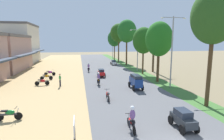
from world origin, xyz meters
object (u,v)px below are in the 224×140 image
(utility_pole_near, at_px, (154,49))
(utility_pole_far, at_px, (153,49))
(motorbike_ahead_fourth, at_px, (89,67))
(parked_motorbike_nearest, at_px, (9,114))
(median_tree_second, at_px, (159,39))
(motorbike_ahead_third, at_px, (98,79))
(streetlamp_far, at_px, (113,45))
(parked_motorbike_third, at_px, (47,77))
(median_tree_sixth, at_px, (114,38))
(street_signboard, at_px, (74,128))
(median_tree_fourth, at_px, (127,31))
(pedestrian_on_shoulder, at_px, (60,79))
(motorbike_foreground_rider, at_px, (132,119))
(car_sedan_white, at_px, (113,62))
(streetlamp_near, at_px, (172,48))
(parked_motorbike_second, at_px, (42,81))
(parked_motorbike_fourth, at_px, (50,73))
(car_hatchback_charcoal, at_px, (183,118))
(car_sedan_red, at_px, (101,73))
(median_tree_fifth, at_px, (119,33))
(motorbike_ahead_second, at_px, (108,95))
(median_tree_nearest, at_px, (214,17))
(streetlamp_mid, at_px, (138,47))
(median_tree_third, at_px, (143,41))
(car_van_blue, at_px, (136,81))

(utility_pole_near, bearing_deg, utility_pole_far, 152.58)
(motorbike_ahead_fourth, bearing_deg, parked_motorbike_nearest, -108.34)
(median_tree_second, relative_size, motorbike_ahead_third, 4.56)
(streetlamp_far, relative_size, motorbike_ahead_third, 4.36)
(parked_motorbike_third, relative_size, median_tree_sixth, 0.20)
(street_signboard, xyz_separation_m, median_tree_fourth, (11.34, 32.16, 6.80))
(pedestrian_on_shoulder, xyz_separation_m, utility_pole_near, (15.96, 8.66, 3.22))
(pedestrian_on_shoulder, distance_m, median_tree_second, 13.98)
(median_tree_fourth, distance_m, motorbike_foreground_rider, 32.83)
(car_sedan_white, bearing_deg, pedestrian_on_shoulder, -118.53)
(street_signboard, distance_m, streetlamp_near, 16.13)
(parked_motorbike_second, bearing_deg, pedestrian_on_shoulder, -24.55)
(parked_motorbike_fourth, xyz_separation_m, motorbike_foreground_rider, (7.89, -20.43, 0.30))
(parked_motorbike_second, bearing_deg, parked_motorbike_third, 90.50)
(streetlamp_far, distance_m, car_hatchback_charcoal, 49.41)
(parked_motorbike_third, distance_m, utility_pole_near, 19.13)
(streetlamp_far, xyz_separation_m, utility_pole_near, (2.64, -27.57, -0.40))
(parked_motorbike_third, bearing_deg, motorbike_ahead_fourth, 43.58)
(utility_pole_near, xyz_separation_m, motorbike_ahead_fourth, (-11.89, 1.85, -3.33))
(parked_motorbike_fourth, relative_size, median_tree_second, 0.22)
(median_tree_fourth, relative_size, motorbike_foreground_rider, 5.84)
(median_tree_fourth, relative_size, car_sedan_red, 4.65)
(motorbike_foreground_rider, distance_m, motorbike_ahead_fourth, 23.11)
(street_signboard, distance_m, median_tree_second, 18.48)
(parked_motorbike_nearest, xyz_separation_m, street_signboard, (4.62, -4.12, 0.55))
(car_sedan_red, height_order, car_sedan_white, same)
(parked_motorbike_nearest, xyz_separation_m, car_sedan_red, (8.36, 14.83, 0.19))
(median_tree_fifth, bearing_deg, motorbike_ahead_second, -104.19)
(streetlamp_near, bearing_deg, motorbike_foreground_rider, -128.44)
(median_tree_nearest, distance_m, median_tree_sixth, 40.49)
(median_tree_fifth, bearing_deg, utility_pole_near, -79.67)
(pedestrian_on_shoulder, relative_size, utility_pole_far, 0.20)
(parked_motorbike_third, xyz_separation_m, motorbike_ahead_second, (7.33, -10.68, 0.02))
(car_sedan_white, bearing_deg, streetlamp_mid, -71.79)
(street_signboard, distance_m, motorbike_ahead_second, 7.95)
(parked_motorbike_fourth, bearing_deg, parked_motorbike_nearest, -90.63)
(parked_motorbike_fourth, xyz_separation_m, streetlamp_near, (15.69, -10.59, 4.34))
(median_tree_second, bearing_deg, streetlamp_near, -85.52)
(parked_motorbike_nearest, relative_size, car_hatchback_charcoal, 0.90)
(median_tree_nearest, distance_m, median_tree_third, 16.23)
(car_sedan_red, height_order, motorbike_foreground_rider, motorbike_foreground_rider)
(parked_motorbike_nearest, relative_size, parked_motorbike_fourth, 1.00)
(median_tree_fourth, bearing_deg, motorbike_ahead_fourth, -139.30)
(median_tree_sixth, xyz_separation_m, motorbike_ahead_third, (-8.16, -31.13, -5.61))
(median_tree_third, relative_size, motorbike_foreground_rider, 4.41)
(parked_motorbike_second, bearing_deg, median_tree_second, -2.36)
(median_tree_second, xyz_separation_m, median_tree_fourth, (0.32, 18.11, 2.02))
(streetlamp_mid, relative_size, car_sedan_red, 3.46)
(median_tree_second, bearing_deg, motorbike_ahead_third, -176.73)
(utility_pole_far, relative_size, car_van_blue, 3.38)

